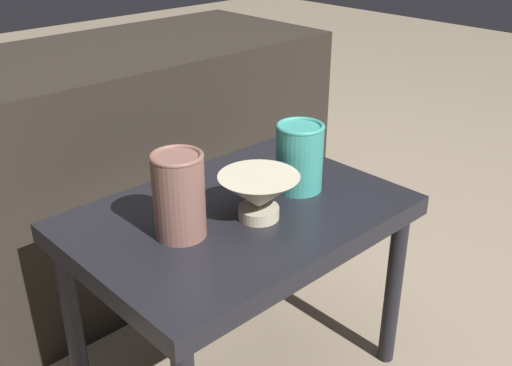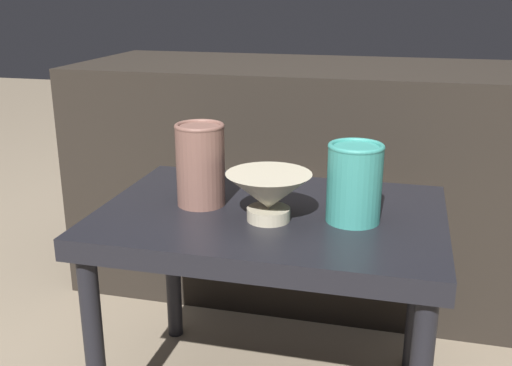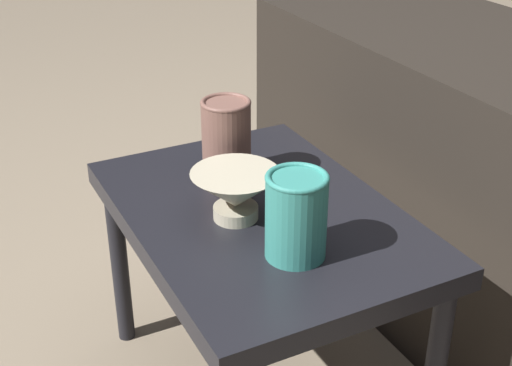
{
  "view_description": "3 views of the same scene",
  "coord_description": "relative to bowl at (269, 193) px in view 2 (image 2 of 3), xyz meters",
  "views": [
    {
      "loc": [
        -0.68,
        -0.77,
        0.97
      ],
      "look_at": [
        0.02,
        -0.03,
        0.48
      ],
      "focal_mm": 42.0,
      "sensor_mm": 36.0,
      "label": 1
    },
    {
      "loc": [
        0.23,
        -1.02,
        0.82
      ],
      "look_at": [
        -0.02,
        -0.03,
        0.49
      ],
      "focal_mm": 42.0,
      "sensor_mm": 36.0,
      "label": 2
    },
    {
      "loc": [
        0.97,
        -0.5,
        1.05
      ],
      "look_at": [
        0.04,
        -0.03,
        0.5
      ],
      "focal_mm": 50.0,
      "sensor_mm": 36.0,
      "label": 3
    }
  ],
  "objects": [
    {
      "name": "table",
      "position": [
        -0.01,
        0.05,
        -0.1
      ],
      "size": [
        0.64,
        0.45,
        0.42
      ],
      "color": "black",
      "rests_on": "ground_plane"
    },
    {
      "name": "couch_backdrop",
      "position": [
        -0.01,
        0.63,
        -0.16
      ],
      "size": [
        1.3,
        0.5,
        0.62
      ],
      "color": "black",
      "rests_on": "ground_plane"
    },
    {
      "name": "vase_colorful_right",
      "position": [
        0.15,
        0.03,
        0.02
      ],
      "size": [
        0.1,
        0.1,
        0.14
      ],
      "color": "teal",
      "rests_on": "table"
    },
    {
      "name": "bowl",
      "position": [
        0.0,
        0.0,
        0.0
      ],
      "size": [
        0.15,
        0.15,
        0.09
      ],
      "color": "#B2A88E",
      "rests_on": "table"
    },
    {
      "name": "vase_textured_left",
      "position": [
        -0.14,
        0.05,
        0.03
      ],
      "size": [
        0.09,
        0.09,
        0.16
      ],
      "color": "brown",
      "rests_on": "table"
    }
  ]
}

